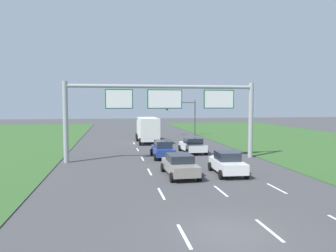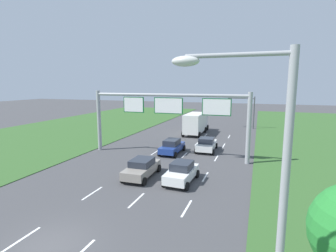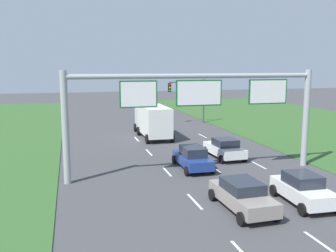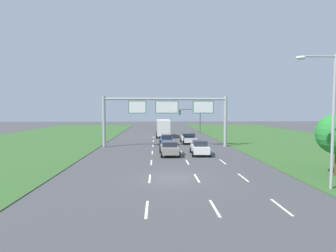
{
  "view_description": "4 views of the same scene",
  "coord_description": "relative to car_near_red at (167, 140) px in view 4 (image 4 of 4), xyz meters",
  "views": [
    {
      "loc": [
        -4.4,
        -11.99,
        5.09
      ],
      "look_at": [
        0.69,
        18.19,
        2.98
      ],
      "focal_mm": 35.0,
      "sensor_mm": 36.0,
      "label": 1
    },
    {
      "loc": [
        9.22,
        -8.98,
        7.75
      ],
      "look_at": [
        -0.59,
        19.17,
        2.94
      ],
      "focal_mm": 28.0,
      "sensor_mm": 36.0,
      "label": 2
    },
    {
      "loc": [
        -8.07,
        -6.33,
        7.26
      ],
      "look_at": [
        -1.47,
        18.74,
        3.08
      ],
      "focal_mm": 40.0,
      "sensor_mm": 36.0,
      "label": 3
    },
    {
      "loc": [
        -1.24,
        -19.09,
        5.03
      ],
      "look_at": [
        0.32,
        16.1,
        2.93
      ],
      "focal_mm": 28.0,
      "sensor_mm": 36.0,
      "label": 4
    }
  ],
  "objects": [
    {
      "name": "lane_dashes_inner_right",
      "position": [
        1.54,
        -12.25,
        -0.8
      ],
      "size": [
        0.14,
        50.4,
        0.01
      ],
      "color": "white",
      "rests_on": "ground_plane"
    },
    {
      "name": "sign_gantry",
      "position": [
        0.01,
        -1.23,
        4.13
      ],
      "size": [
        17.24,
        0.44,
        7.0
      ],
      "color": "#9EA0A5",
      "rests_on": "ground_plane"
    },
    {
      "name": "traffic_light_mast",
      "position": [
        6.29,
        20.24,
        3.06
      ],
      "size": [
        4.76,
        0.49,
        5.6
      ],
      "color": "#47494F",
      "rests_on": "ground_plane"
    },
    {
      "name": "car_far_ahead",
      "position": [
        3.46,
        2.34,
        -0.02
      ],
      "size": [
        2.29,
        4.34,
        1.58
      ],
      "rotation": [
        0.0,
        0.0,
        0.04
      ],
      "color": "white",
      "rests_on": "ground_plane"
    },
    {
      "name": "car_lead_silver",
      "position": [
        3.47,
        -8.03,
        0.01
      ],
      "size": [
        2.18,
        4.1,
        1.63
      ],
      "rotation": [
        0.0,
        0.0,
        -0.05
      ],
      "color": "white",
      "rests_on": "ground_plane"
    },
    {
      "name": "car_near_red",
      "position": [
        0.0,
        0.0,
        0.0
      ],
      "size": [
        2.08,
        4.38,
        1.61
      ],
      "rotation": [
        0.0,
        0.0,
        -0.01
      ],
      "color": "navy",
      "rests_on": "ground_plane"
    },
    {
      "name": "street_lamp",
      "position": [
        9.23,
        -21.47,
        4.27
      ],
      "size": [
        2.61,
        0.32,
        8.5
      ],
      "color": "#9EA0A5",
      "rests_on": "ground_plane"
    },
    {
      "name": "box_truck",
      "position": [
        -0.17,
        12.43,
        0.95
      ],
      "size": [
        2.72,
        7.99,
        3.26
      ],
      "rotation": [
        0.0,
        0.0,
        0.0
      ],
      "color": "silver",
      "rests_on": "ground_plane"
    },
    {
      "name": "lane_dashes_slip",
      "position": [
        5.04,
        -12.25,
        -0.8
      ],
      "size": [
        0.14,
        50.4,
        0.01
      ],
      "color": "white",
      "rests_on": "ground_plane"
    },
    {
      "name": "ground_plane",
      "position": [
        -0.21,
        -18.25,
        -0.81
      ],
      "size": [
        200.0,
        200.0,
        0.0
      ],
      "primitive_type": "plane",
      "color": "#424244"
    },
    {
      "name": "lane_dashes_inner_left",
      "position": [
        -1.96,
        -12.25,
        -0.8
      ],
      "size": [
        0.14,
        50.4,
        0.01
      ],
      "color": "white",
      "rests_on": "ground_plane"
    },
    {
      "name": "car_mid_lane",
      "position": [
        -0.02,
        -8.01,
        -0.01
      ],
      "size": [
        2.17,
        4.53,
        1.54
      ],
      "rotation": [
        0.0,
        0.0,
        0.03
      ],
      "color": "gray",
      "rests_on": "ground_plane"
    }
  ]
}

